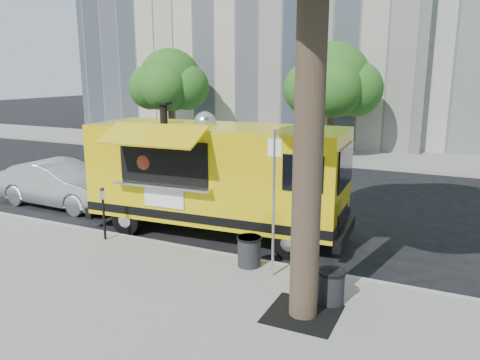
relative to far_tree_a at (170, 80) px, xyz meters
The scene contains 13 objects.
ground 16.30m from the far_tree_a, 50.89° to the right, with size 120.00×120.00×0.00m, color black.
sidewalk 19.48m from the far_tree_a, 58.47° to the right, with size 60.00×6.00×0.15m, color gray.
curb 16.99m from the far_tree_a, 52.92° to the right, with size 60.00×0.14×0.16m, color #999993.
far_sidewalk 10.73m from the far_tree_a, ahead, with size 60.00×5.00×0.15m, color gray.
tree_well 20.00m from the far_tree_a, 50.16° to the right, with size 1.20×1.20×0.02m, color black.
far_tree_a is the anchor object (origin of this frame).
far_tree_b 9.01m from the far_tree_a, ahead, with size 3.60×3.60×5.50m.
sign_post 18.14m from the far_tree_a, 50.17° to the right, with size 0.28×0.06×3.00m.
parking_meter 15.59m from the far_tree_a, 62.85° to the right, with size 0.11×0.11×1.33m.
food_truck 15.00m from the far_tree_a, 52.24° to the right, with size 7.04×3.50×3.42m.
sedan 12.33m from the far_tree_a, 73.85° to the right, with size 1.53×4.38×1.44m, color silver.
trash_bin_left 17.74m from the far_tree_a, 51.26° to the right, with size 0.54×0.54×0.65m.
trash_bin_right 19.69m from the far_tree_a, 48.26° to the right, with size 0.51×0.51×0.62m.
Camera 1 is at (4.75, -9.88, 4.22)m, focal length 35.00 mm.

